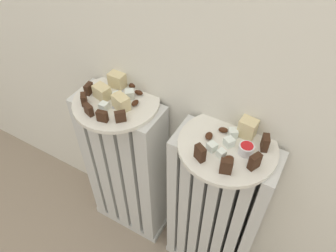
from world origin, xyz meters
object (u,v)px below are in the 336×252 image
plate_right (227,146)px  jam_bowl_right (246,149)px  radiator_left (127,171)px  radiator_right (214,213)px  fork (118,96)px  plate_left (116,102)px

plate_right → jam_bowl_right: (0.05, -0.00, 0.02)m
radiator_left → radiator_right: same height
jam_bowl_right → fork: bearing=177.1°
radiator_right → fork: 0.49m
radiator_left → plate_left: plate_left is taller
radiator_left → fork: (-0.01, 0.02, 0.34)m
plate_left → jam_bowl_right: bearing=-0.7°
radiator_right → fork: size_ratio=7.17×
plate_left → jam_bowl_right: jam_bowl_right is taller
radiator_left → plate_left: 0.33m
jam_bowl_right → fork: 0.40m
plate_right → fork: size_ratio=2.85×
plate_left → jam_bowl_right: (0.39, -0.00, 0.02)m
radiator_right → radiator_left: bearing=-180.0°
plate_left → plate_right: (0.35, 0.00, 0.00)m
plate_right → fork: 0.35m
radiator_right → plate_left: bearing=-180.0°
plate_left → fork: 0.02m
plate_right → jam_bowl_right: bearing=-5.4°
jam_bowl_right → plate_left: bearing=179.3°
plate_right → jam_bowl_right: size_ratio=6.75×
radiator_right → fork: (-0.35, 0.02, 0.34)m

